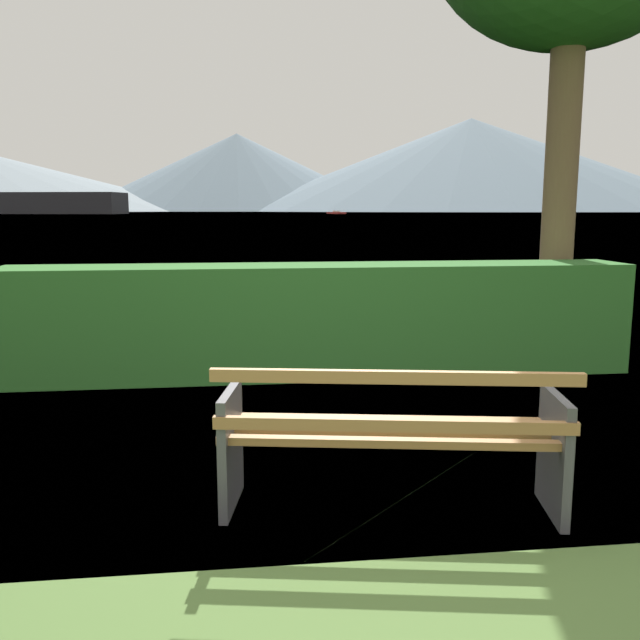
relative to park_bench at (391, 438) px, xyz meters
The scene contains 6 objects.
ground_plane 0.44m from the park_bench, 79.95° to the left, with size 1400.00×1400.00×0.00m, color #4C6B33.
water_surface 309.50m from the park_bench, 90.00° to the left, with size 620.00×620.00×0.00m, color #7A99A8.
park_bench is the anchor object (origin of this frame).
hedge_row 3.24m from the park_bench, 89.81° to the left, with size 6.27×0.76×1.12m, color #2D6B28.
sailboat_mid 242.47m from the park_bench, 81.77° to the left, with size 7.04×2.73×1.11m.
distant_hills 570.52m from the park_bench, 88.53° to the left, with size 807.87×431.96×75.00m.
Camera 1 is at (-0.82, -3.51, 1.66)m, focal length 37.84 mm.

